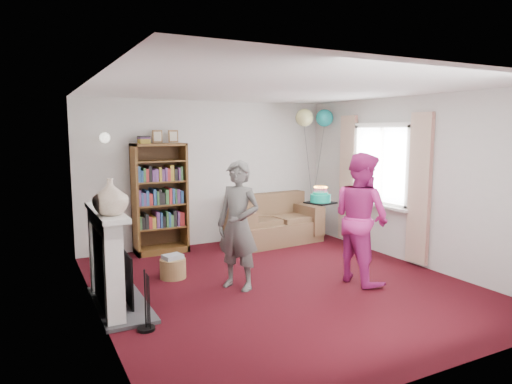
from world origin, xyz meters
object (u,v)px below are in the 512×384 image
bookcase (159,199)px  person_striped (238,225)px  birthday_cake (320,198)px  person_magenta (361,218)px  sofa (272,224)px

bookcase → person_striped: 2.22m
birthday_cake → person_magenta: bearing=-27.1°
bookcase → person_striped: (0.40, -2.18, -0.07)m
sofa → person_striped: person_striped is taller
person_striped → person_magenta: person_magenta is taller
sofa → person_magenta: (-0.04, -2.44, 0.53)m
sofa → birthday_cake: size_ratio=5.04×
bookcase → birthday_cake: bearing=-58.8°
bookcase → sofa: bookcase is taller
sofa → person_striped: size_ratio=0.99×
person_magenta → birthday_cake: size_ratio=5.38×
person_striped → bookcase: bearing=158.2°
person_magenta → birthday_cake: person_magenta is taller
bookcase → person_magenta: 3.30m
bookcase → person_magenta: bearing=-53.9°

